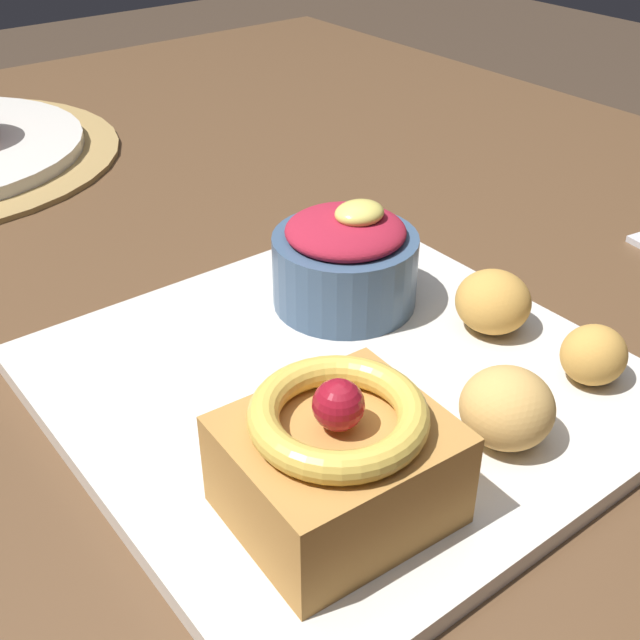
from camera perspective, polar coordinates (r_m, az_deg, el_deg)
dining_table at (r=0.65m, az=-16.26°, el=-3.87°), size 1.29×1.14×0.73m
front_plate at (r=0.47m, az=1.50°, el=-4.55°), size 0.30×0.30×0.01m
cake_slice at (r=0.36m, az=1.26°, el=-9.88°), size 0.10×0.09×0.07m
berry_ramekin at (r=0.52m, az=1.81°, el=4.26°), size 0.09×0.09×0.07m
fritter_front at (r=0.42m, az=13.15°, el=-6.10°), size 0.05×0.05×0.04m
fritter_middle at (r=0.51m, az=12.20°, el=1.28°), size 0.05×0.05×0.04m
fritter_back at (r=0.48m, az=18.89°, el=-2.36°), size 0.04×0.04×0.03m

